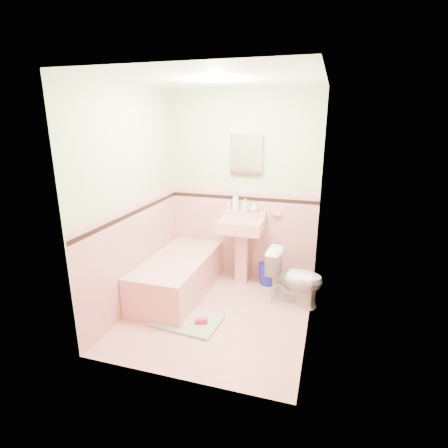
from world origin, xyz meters
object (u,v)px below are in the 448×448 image
(toilet, at_px, (294,278))
(bucket, at_px, (268,274))
(medicine_cabinet, at_px, (246,154))
(bathtub, at_px, (178,277))
(soap_bottle_left, at_px, (236,201))
(sink, at_px, (241,252))
(shoe, at_px, (201,321))
(soap_bottle_right, at_px, (254,207))
(soap_bottle_mid, at_px, (246,205))

(toilet, bearing_deg, bucket, 45.48)
(medicine_cabinet, bearing_deg, bucket, -20.43)
(bathtub, distance_m, soap_bottle_left, 1.24)
(sink, distance_m, bucket, 0.48)
(bathtub, relative_size, shoe, 11.33)
(bathtub, bearing_deg, soap_bottle_right, 41.60)
(soap_bottle_left, relative_size, soap_bottle_mid, 1.45)
(bathtub, bearing_deg, soap_bottle_mid, 45.87)
(bathtub, height_order, soap_bottle_mid, soap_bottle_mid)
(sink, height_order, soap_bottle_right, soap_bottle_right)
(soap_bottle_left, bearing_deg, shoe, -90.54)
(bathtub, xyz_separation_m, bucket, (1.04, 0.60, -0.09))
(medicine_cabinet, relative_size, toilet, 0.75)
(medicine_cabinet, distance_m, soap_bottle_mid, 0.66)
(sink, distance_m, shoe, 1.21)
(bathtub, height_order, soap_bottle_left, soap_bottle_left)
(medicine_cabinet, bearing_deg, soap_bottle_left, -167.12)
(sink, distance_m, toilet, 0.83)
(soap_bottle_right, bearing_deg, bucket, -23.37)
(medicine_cabinet, distance_m, soap_bottle_right, 0.69)
(soap_bottle_mid, bearing_deg, bathtub, -134.13)
(soap_bottle_left, relative_size, bucket, 0.90)
(soap_bottle_left, height_order, toilet, soap_bottle_left)
(medicine_cabinet, relative_size, bucket, 1.78)
(toilet, relative_size, shoe, 5.01)
(medicine_cabinet, xyz_separation_m, shoe, (-0.14, -1.35, -1.65))
(soap_bottle_left, distance_m, soap_bottle_mid, 0.15)
(soap_bottle_right, height_order, shoe, soap_bottle_right)
(bathtub, height_order, soap_bottle_right, soap_bottle_right)
(bathtub, distance_m, soap_bottle_right, 1.33)
(medicine_cabinet, bearing_deg, soap_bottle_mid, -73.78)
(bathtub, bearing_deg, toilet, 6.98)
(bathtub, xyz_separation_m, sink, (0.68, 0.53, 0.22))
(bathtub, relative_size, soap_bottle_left, 5.95)
(bucket, bearing_deg, shoe, -112.70)
(sink, distance_m, medicine_cabinet, 1.27)
(toilet, bearing_deg, soap_bottle_right, 53.37)
(soap_bottle_left, relative_size, soap_bottle_right, 1.82)
(soap_bottle_mid, bearing_deg, soap_bottle_right, 0.00)
(soap_bottle_right, bearing_deg, medicine_cabinet, 165.93)
(toilet, xyz_separation_m, shoe, (-0.89, -0.78, -0.28))
(bucket, relative_size, shoe, 2.11)
(sink, bearing_deg, soap_bottle_right, 56.38)
(bathtub, xyz_separation_m, medicine_cabinet, (0.68, 0.74, 1.47))
(toilet, relative_size, bucket, 2.38)
(bathtub, height_order, toilet, toilet)
(sink, relative_size, soap_bottle_right, 6.43)
(bathtub, relative_size, medicine_cabinet, 3.02)
(shoe, bearing_deg, bathtub, 109.61)
(soap_bottle_left, height_order, soap_bottle_mid, soap_bottle_left)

